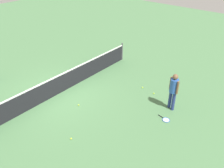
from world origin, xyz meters
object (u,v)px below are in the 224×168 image
at_px(tennis_racket_near_player, 166,120).
at_px(tennis_ball_stray_left, 143,88).
at_px(tennis_ball_near_player, 154,93).
at_px(tennis_ball_midcourt, 79,105).
at_px(tennis_ball_by_net, 71,139).
at_px(player_near_side, 174,89).

distance_m(tennis_racket_near_player, tennis_ball_stray_left, 2.55).
height_order(tennis_ball_near_player, tennis_ball_midcourt, same).
relative_size(tennis_ball_by_net, tennis_ball_midcourt, 1.00).
bearing_deg(tennis_ball_midcourt, tennis_racket_near_player, -65.14).
relative_size(tennis_racket_near_player, tennis_ball_midcourt, 9.17).
xyz_separation_m(tennis_ball_near_player, tennis_ball_midcourt, (-2.96, 2.10, 0.00)).
relative_size(tennis_ball_by_net, tennis_ball_stray_left, 1.00).
height_order(player_near_side, tennis_racket_near_player, player_near_side).
distance_m(player_near_side, tennis_racket_near_player, 1.33).
bearing_deg(tennis_racket_near_player, tennis_ball_by_net, 146.35).
xyz_separation_m(player_near_side, tennis_ball_stray_left, (0.60, 1.87, -0.98)).
height_order(player_near_side, tennis_ball_midcourt, player_near_side).
distance_m(tennis_ball_by_net, tennis_ball_stray_left, 4.70).
xyz_separation_m(tennis_racket_near_player, tennis_ball_stray_left, (1.45, 2.09, 0.02)).
bearing_deg(tennis_ball_by_net, tennis_racket_near_player, -33.65).
bearing_deg(tennis_racket_near_player, tennis_ball_stray_left, 55.27).
relative_size(tennis_ball_near_player, tennis_ball_stray_left, 1.00).
relative_size(player_near_side, tennis_racket_near_player, 2.81).
relative_size(tennis_racket_near_player, tennis_ball_by_net, 9.17).
distance_m(tennis_racket_near_player, tennis_ball_by_net, 3.90).
height_order(tennis_racket_near_player, tennis_ball_near_player, tennis_ball_near_player).
bearing_deg(tennis_ball_near_player, tennis_ball_midcourt, 144.61).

